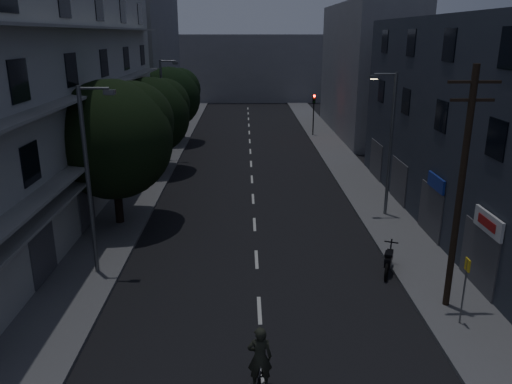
{
  "coord_description": "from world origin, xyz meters",
  "views": [
    {
      "loc": [
        -0.53,
        -10.29,
        10.09
      ],
      "look_at": [
        0.0,
        12.0,
        3.0
      ],
      "focal_mm": 35.0,
      "sensor_mm": 36.0,
      "label": 1
    }
  ],
  "objects_px": {
    "utility_pole": "(461,187)",
    "cyclist": "(260,377)",
    "bus_stop_sign": "(465,279)",
    "motorcycle": "(388,261)"
  },
  "relations": [
    {
      "from": "utility_pole",
      "to": "cyclist",
      "type": "height_order",
      "value": "utility_pole"
    },
    {
      "from": "bus_stop_sign",
      "to": "utility_pole",
      "type": "bearing_deg",
      "value": 89.63
    },
    {
      "from": "bus_stop_sign",
      "to": "motorcycle",
      "type": "bearing_deg",
      "value": 108.04
    },
    {
      "from": "bus_stop_sign",
      "to": "motorcycle",
      "type": "distance_m",
      "value": 4.72
    },
    {
      "from": "motorcycle",
      "to": "cyclist",
      "type": "distance_m",
      "value": 9.91
    },
    {
      "from": "motorcycle",
      "to": "cyclist",
      "type": "bearing_deg",
      "value": -104.96
    },
    {
      "from": "cyclist",
      "to": "bus_stop_sign",
      "type": "bearing_deg",
      "value": 26.8
    },
    {
      "from": "utility_pole",
      "to": "motorcycle",
      "type": "xyz_separation_m",
      "value": [
        -1.41,
        2.99,
        -4.33
      ]
    },
    {
      "from": "motorcycle",
      "to": "utility_pole",
      "type": "bearing_deg",
      "value": -43.09
    },
    {
      "from": "utility_pole",
      "to": "bus_stop_sign",
      "type": "relative_size",
      "value": 3.56
    }
  ]
}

